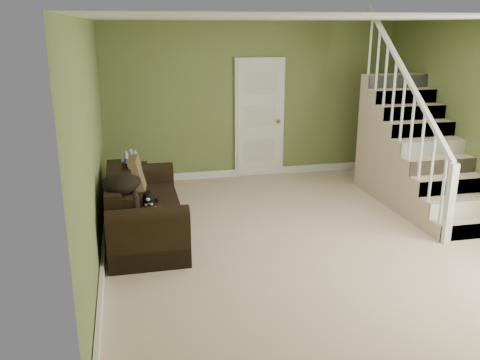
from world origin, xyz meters
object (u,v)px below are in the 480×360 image
cat (149,197)px  banana (157,210)px  side_table (133,181)px  sofa (141,213)px

cat → banana: bearing=-71.3°
side_table → banana: side_table is taller
sofa → cat: size_ratio=4.68×
cat → banana: (0.07, -0.31, -0.05)m
side_table → banana: 1.85m
cat → banana: 0.32m
banana → sofa: bearing=110.7°
side_table → banana: size_ratio=3.95×
sofa → banana: 0.42m
side_table → cat: side_table is taller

